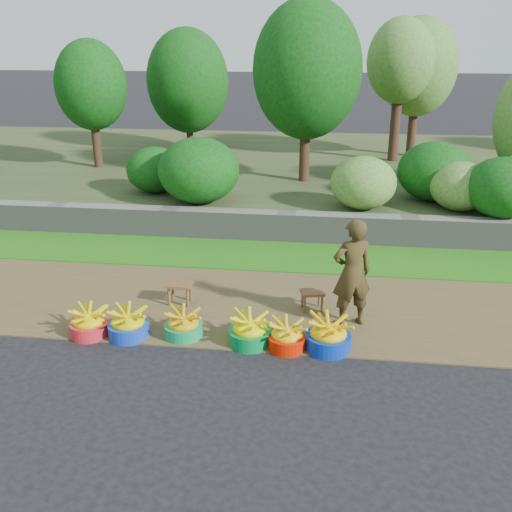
# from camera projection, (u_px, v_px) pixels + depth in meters

# --- Properties ---
(ground_plane) EXTENTS (120.00, 120.00, 0.00)m
(ground_plane) POSITION_uv_depth(u_px,v_px,m) (260.00, 353.00, 6.88)
(ground_plane) COLOR black
(ground_plane) RESTS_ON ground
(dirt_shoulder) EXTENTS (80.00, 2.50, 0.02)m
(dirt_shoulder) POSITION_uv_depth(u_px,v_px,m) (271.00, 307.00, 8.04)
(dirt_shoulder) COLOR brown
(dirt_shoulder) RESTS_ON ground
(grass_verge) EXTENTS (80.00, 1.50, 0.04)m
(grass_verge) POSITION_uv_depth(u_px,v_px,m) (282.00, 256.00, 9.89)
(grass_verge) COLOR #257213
(grass_verge) RESTS_ON ground
(retaining_wall) EXTENTS (80.00, 0.35, 0.55)m
(retaining_wall) POSITION_uv_depth(u_px,v_px,m) (286.00, 227.00, 10.58)
(retaining_wall) COLOR slate
(retaining_wall) RESTS_ON ground
(earth_bank) EXTENTS (80.00, 10.00, 0.50)m
(earth_bank) POSITION_uv_depth(u_px,v_px,m) (300.00, 171.00, 15.13)
(earth_bank) COLOR #3A4723
(earth_bank) RESTS_ON ground
(vegetation) EXTENTS (32.84, 7.85, 4.50)m
(vegetation) POSITION_uv_depth(u_px,v_px,m) (432.00, 87.00, 12.90)
(vegetation) COLOR #382317
(vegetation) RESTS_ON earth_bank
(basin_a) EXTENTS (0.50, 0.50, 0.38)m
(basin_a) POSITION_uv_depth(u_px,v_px,m) (89.00, 323.00, 7.25)
(basin_a) COLOR red
(basin_a) RESTS_ON ground
(basin_b) EXTENTS (0.52, 0.52, 0.39)m
(basin_b) POSITION_uv_depth(u_px,v_px,m) (128.00, 324.00, 7.20)
(basin_b) COLOR #1439BB
(basin_b) RESTS_ON ground
(basin_c) EXTENTS (0.49, 0.49, 0.37)m
(basin_c) POSITION_uv_depth(u_px,v_px,m) (183.00, 325.00, 7.20)
(basin_c) COLOR #108F52
(basin_c) RESTS_ON ground
(basin_d) EXTENTS (0.53, 0.53, 0.40)m
(basin_d) POSITION_uv_depth(u_px,v_px,m) (250.00, 331.00, 7.03)
(basin_d) COLOR #057A35
(basin_d) RESTS_ON ground
(basin_e) EXTENTS (0.48, 0.48, 0.36)m
(basin_e) POSITION_uv_depth(u_px,v_px,m) (287.00, 337.00, 6.93)
(basin_e) COLOR red
(basin_e) RESTS_ON ground
(basin_f) EXTENTS (0.56, 0.56, 0.42)m
(basin_f) POSITION_uv_depth(u_px,v_px,m) (328.00, 336.00, 6.90)
(basin_f) COLOR #092EAC
(basin_f) RESTS_ON ground
(stool_left) EXTENTS (0.36, 0.28, 0.31)m
(stool_left) POSITION_uv_depth(u_px,v_px,m) (180.00, 287.00, 8.04)
(stool_left) COLOR brown
(stool_left) RESTS_ON dirt_shoulder
(stool_right) EXTENTS (0.37, 0.31, 0.28)m
(stool_right) POSITION_uv_depth(u_px,v_px,m) (312.00, 295.00, 7.86)
(stool_right) COLOR brown
(stool_right) RESTS_ON dirt_shoulder
(vendor_woman) EXTENTS (0.61, 0.51, 1.45)m
(vendor_woman) POSITION_uv_depth(u_px,v_px,m) (352.00, 273.00, 7.29)
(vendor_woman) COLOR black
(vendor_woman) RESTS_ON dirt_shoulder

